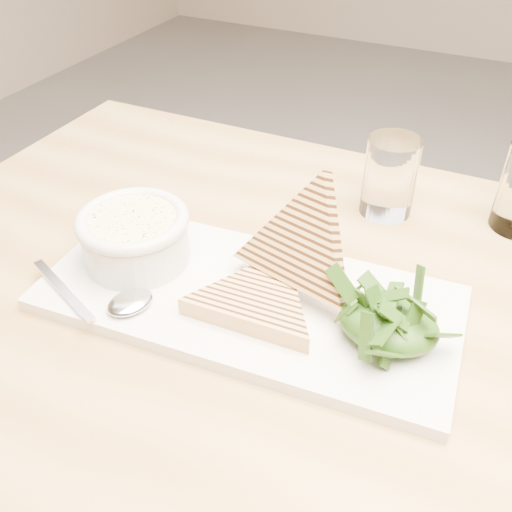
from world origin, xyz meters
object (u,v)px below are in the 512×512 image
at_px(glass_near, 390,177).
at_px(table_top, 332,343).
at_px(platter, 248,299).
at_px(soup_bowl, 136,242).

bearing_deg(glass_near, table_top, -86.60).
bearing_deg(glass_near, platter, -108.61).
distance_m(soup_bowl, glass_near, 0.32).
xyz_separation_m(table_top, glass_near, (-0.01, 0.23, 0.07)).
height_order(table_top, glass_near, glass_near).
distance_m(platter, glass_near, 0.25).
xyz_separation_m(platter, glass_near, (0.08, 0.24, 0.04)).
relative_size(platter, soup_bowl, 3.77).
relative_size(platter, glass_near, 4.28).
bearing_deg(platter, glass_near, 71.39).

